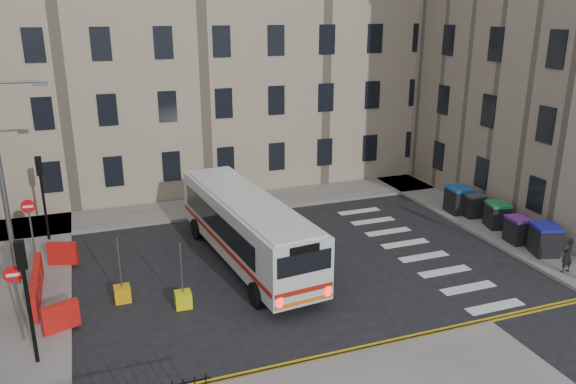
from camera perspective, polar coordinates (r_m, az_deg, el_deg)
ground at (r=25.46m, az=4.53°, el=-6.81°), size 120.00×120.00×0.00m
pavement_north at (r=31.59m, az=-12.08°, el=-1.97°), size 36.00×3.20×0.15m
pavement_east at (r=32.98m, az=15.95°, el=-1.42°), size 2.40×26.00×0.15m
terrace_north at (r=36.57m, az=-16.26°, el=14.15°), size 38.30×10.80×17.20m
traffic_light_nw at (r=28.58m, az=-23.75°, el=0.63°), size 0.28×0.22×4.10m
traffic_light_sw at (r=18.75m, az=-25.14°, el=-8.42°), size 0.28×0.22×4.10m
streetlamp at (r=23.98m, az=-27.02°, el=0.69°), size 0.50×0.22×8.14m
no_entry_north at (r=26.96m, az=-24.77°, el=-2.29°), size 0.60×0.08×3.00m
no_entry_south at (r=20.50m, az=-25.96°, el=-8.75°), size 0.60×0.08×3.00m
roadworks_barriers at (r=23.73m, az=-23.31°, el=-8.55°), size 1.66×6.26×1.00m
bus at (r=24.55m, az=-4.21°, el=-3.48°), size 3.60×10.97×2.92m
wheelie_bin_a at (r=27.80m, az=24.62°, el=-4.40°), size 1.41×1.51×1.38m
wheelie_bin_b at (r=28.70m, az=22.35°, el=-3.56°), size 1.07×1.20×1.23m
wheelie_bin_c at (r=30.26m, az=20.48°, el=-2.20°), size 1.28×1.39×1.28m
wheelie_bin_d at (r=31.47m, az=18.20°, el=-1.21°), size 1.06×1.20×1.25m
wheelie_bin_e at (r=31.77m, az=16.91°, el=-0.74°), size 1.22×1.38×1.42m
pedestrian at (r=26.27m, az=26.51°, el=-5.72°), size 0.59×0.40×1.58m
bollard_yellow at (r=22.76m, az=-16.47°, el=-9.89°), size 0.61×0.61×0.60m
bollard_chevron at (r=21.82m, az=-10.59°, el=-10.69°), size 0.63×0.63×0.60m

